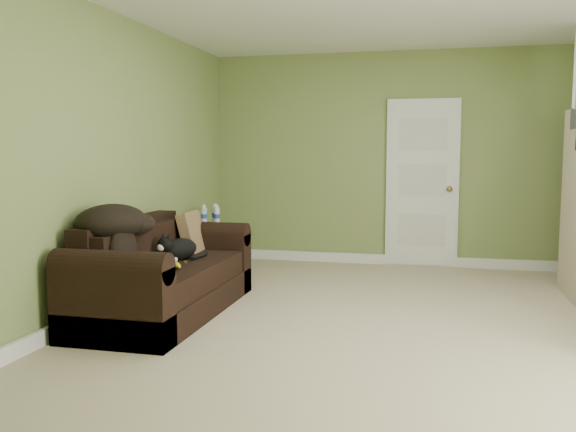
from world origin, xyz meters
The scene contains 13 objects.
floor centered at (0.00, 0.00, 0.00)m, with size 5.00×5.50×0.01m, color tan.
wall_back centered at (0.00, 2.75, 1.30)m, with size 5.00×0.04×2.60m, color olive.
wall_front centered at (0.00, -2.75, 1.30)m, with size 5.00×0.04×2.60m, color olive.
wall_left centered at (-2.50, 0.00, 1.30)m, with size 0.04×5.50×2.60m, color olive.
baseboard_back centered at (0.00, 2.72, 0.06)m, with size 5.00×0.04×0.12m, color white.
baseboard_left centered at (-2.47, 0.00, 0.06)m, with size 0.04×5.50×0.12m, color white.
door centered at (0.10, 2.71, 1.01)m, with size 0.86×0.12×2.02m.
sofa centered at (-2.01, -0.07, 0.31)m, with size 0.89×2.05×0.81m.
side_table centered at (-2.21, 1.67, 0.29)m, with size 0.56×0.56×0.79m.
cat centered at (-1.92, 0.10, 0.54)m, with size 0.31×0.54×0.26m.
banana centered at (-1.80, -0.27, 0.47)m, with size 0.06×0.21×0.06m, color yellow.
throw_pillow centered at (-2.02, 0.62, 0.62)m, with size 0.10×0.40×0.40m, color #45311B.
throw_blanket centered at (-2.23, -0.50, 0.84)m, with size 0.51×0.67×0.28m, color black.
Camera 1 is at (0.25, -4.82, 1.39)m, focal length 38.00 mm.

